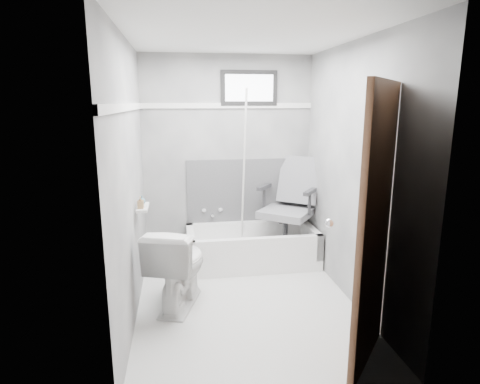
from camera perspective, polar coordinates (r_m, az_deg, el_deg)
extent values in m
plane|color=white|center=(3.95, 0.80, -15.45)|extent=(2.60, 2.60, 0.00)
plane|color=silver|center=(3.52, 0.93, 21.49)|extent=(2.60, 2.60, 0.00)
cube|color=slate|center=(4.81, -1.73, 4.78)|extent=(2.00, 0.02, 2.40)
cube|color=slate|center=(2.31, 6.28, -4.03)|extent=(2.00, 0.02, 2.40)
cube|color=slate|center=(3.52, -15.41, 1.40)|extent=(0.02, 2.60, 2.40)
cube|color=slate|center=(3.84, 15.77, 2.28)|extent=(0.02, 2.60, 2.40)
imported|color=white|center=(3.80, -8.77, -10.37)|extent=(0.66, 0.88, 0.77)
cube|color=#4C4C4F|center=(4.91, 1.21, 0.20)|extent=(1.50, 0.02, 0.78)
cube|color=white|center=(4.75, -1.76, 12.18)|extent=(2.00, 0.02, 0.06)
cube|color=white|center=(3.46, -15.80, 11.54)|extent=(0.02, 2.60, 0.06)
cylinder|color=silver|center=(4.62, 0.54, 2.57)|extent=(0.02, 0.38, 1.92)
cube|color=silver|center=(3.85, -13.66, -2.13)|extent=(0.10, 0.32, 0.02)
imported|color=#927249|center=(3.76, -13.96, -1.48)|extent=(0.06, 0.06, 0.12)
imported|color=slate|center=(3.90, -13.78, -1.07)|extent=(0.09, 0.09, 0.09)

